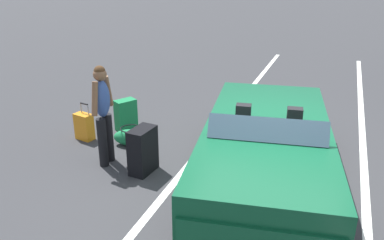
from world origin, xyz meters
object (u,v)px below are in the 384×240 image
object	(u,v)px
suitcase_medium_bright	(126,115)
traveler_person	(103,110)
suitcase_small_carryon	(84,126)
suitcase_large_black	(143,151)
convertible_car	(265,154)
duffel_bag	(131,137)

from	to	relation	value
suitcase_medium_bright	traveler_person	size ratio (longest dim) A/B	0.38
suitcase_small_carryon	traveler_person	xyz separation A→B (m)	(0.67, 0.90, 0.68)
suitcase_medium_bright	suitcase_large_black	bearing A→B (deg)	158.44
convertible_car	duffel_bag	world-z (taller)	convertible_car
suitcase_small_carryon	traveler_person	bearing A→B (deg)	65.31
traveler_person	duffel_bag	bearing A→B (deg)	83.75
suitcase_large_black	suitcase_small_carryon	size ratio (longest dim) A/B	1.06
suitcase_large_black	suitcase_small_carryon	xyz separation A→B (m)	(-0.73, -1.60, -0.12)
suitcase_small_carryon	traveler_person	size ratio (longest dim) A/B	0.42
convertible_car	traveler_person	xyz separation A→B (m)	(0.06, -2.59, 0.34)
convertible_car	duffel_bag	bearing A→B (deg)	-113.68
suitcase_large_black	traveler_person	world-z (taller)	traveler_person
suitcase_large_black	duffel_bag	bearing A→B (deg)	-44.14
convertible_car	traveler_person	size ratio (longest dim) A/B	2.64
suitcase_small_carryon	duffel_bag	world-z (taller)	suitcase_small_carryon
convertible_car	suitcase_medium_bright	bearing A→B (deg)	-122.12
suitcase_large_black	suitcase_small_carryon	world-z (taller)	suitcase_large_black
suitcase_medium_bright	suitcase_small_carryon	bearing A→B (deg)	83.64
traveler_person	suitcase_small_carryon	bearing A→B (deg)	140.34
suitcase_large_black	duffel_bag	size ratio (longest dim) A/B	1.07
convertible_car	suitcase_large_black	distance (m)	1.91
suitcase_large_black	suitcase_medium_bright	bearing A→B (deg)	-45.76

